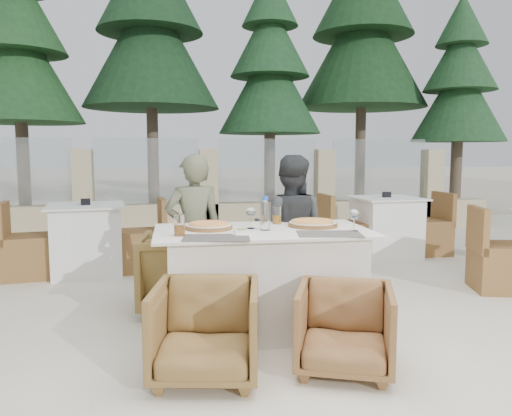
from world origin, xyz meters
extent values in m
plane|color=silver|center=(0.00, 0.00, 0.00)|extent=(80.00, 80.00, 0.00)
cube|color=beige|center=(0.00, 14.00, 0.01)|extent=(30.00, 16.00, 0.01)
cone|color=#204C23|center=(-3.50, 7.00, 2.75)|extent=(2.42, 2.42, 5.50)
cone|color=#183A1D|center=(-1.00, 7.50, 3.25)|extent=(2.86, 2.86, 6.50)
cone|color=#204A26|center=(1.50, 7.20, 2.50)|extent=(2.20, 2.20, 5.00)
cone|color=#1A3F1E|center=(3.80, 7.80, 3.40)|extent=(2.99, 2.99, 6.80)
cone|color=#224D28|center=(5.50, 6.50, 2.25)|extent=(1.98, 1.98, 4.50)
cube|color=#514B45|center=(-0.30, -0.19, 0.77)|extent=(0.48, 0.35, 0.00)
cube|color=#59544C|center=(0.51, -0.16, 0.77)|extent=(0.49, 0.37, 0.00)
cylinder|color=#FA5B22|center=(-0.32, 0.21, 0.79)|extent=(0.46, 0.46, 0.05)
cylinder|color=orange|center=(0.49, 0.22, 0.80)|extent=(0.42, 0.42, 0.05)
cylinder|color=silver|center=(0.09, 0.10, 0.90)|extent=(0.09, 0.09, 0.25)
cylinder|color=#C2701B|center=(-0.54, -0.06, 0.84)|extent=(0.10, 0.10, 0.15)
cylinder|color=orange|center=(0.24, 0.40, 0.84)|extent=(0.09, 0.09, 0.14)
imported|color=olive|center=(-0.50, 0.71, 0.34)|extent=(0.79, 0.81, 0.67)
imported|color=olive|center=(0.39, 0.82, 0.29)|extent=(0.74, 0.75, 0.57)
imported|color=brown|center=(-0.40, -0.63, 0.29)|extent=(0.72, 0.73, 0.58)
imported|color=brown|center=(0.45, -0.68, 0.27)|extent=(0.75, 0.76, 0.54)
imported|color=#595D43|center=(-0.41, 0.68, 0.67)|extent=(0.51, 0.36, 1.33)
imported|color=#313436|center=(0.41, 0.65, 0.66)|extent=(0.78, 0.69, 1.32)
camera|label=1|loc=(-0.58, -3.51, 1.34)|focal=35.00mm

